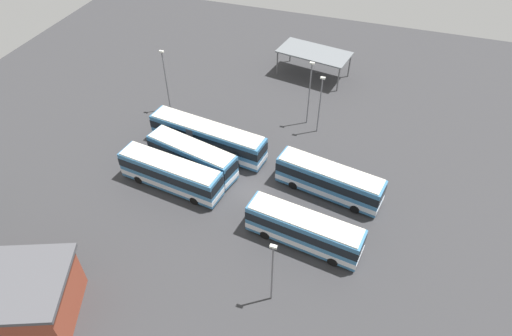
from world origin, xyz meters
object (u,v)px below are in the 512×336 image
object	(u,v)px
bus_row0_slot1	(192,157)
lamp_post_near_entrance	(272,271)
maintenance_shelter	(314,53)
lamp_post_by_building	(320,103)
bus_row1_slot0	(304,230)
lamp_post_mid_lot	(166,78)
bus_row0_slot2	(207,137)
bus_row0_slot0	(171,174)
bus_row1_slot2	(329,180)
lamp_post_far_corner	(309,91)

from	to	relation	value
bus_row0_slot1	lamp_post_near_entrance	world-z (taller)	lamp_post_near_entrance
maintenance_shelter	lamp_post_by_building	bearing A→B (deg)	-74.25
bus_row1_slot0	lamp_post_mid_lot	bearing A→B (deg)	144.23
bus_row0_slot2	bus_row1_slot0	world-z (taller)	same
bus_row0_slot0	bus_row1_slot2	distance (m)	16.79
lamp_post_by_building	lamp_post_far_corner	xyz separation A→B (m)	(-1.65, 1.34, 0.45)
bus_row0_slot1	bus_row0_slot2	distance (m)	3.73
bus_row0_slot1	maintenance_shelter	bearing A→B (deg)	71.87
bus_row1_slot2	lamp_post_by_building	distance (m)	11.15
bus_row0_slot0	maintenance_shelter	xyz separation A→B (m)	(9.01, 27.76, 1.77)
bus_row0_slot1	bus_row1_slot0	world-z (taller)	same
lamp_post_mid_lot	bus_row0_slot1	bearing A→B (deg)	-51.16
lamp_post_near_entrance	bus_row0_slot0	bearing A→B (deg)	145.88
bus_row1_slot2	lamp_post_mid_lot	xyz separation A→B (m)	(-23.19, 8.78, 2.81)
maintenance_shelter	lamp_post_far_corner	xyz separation A→B (m)	(2.03, -11.72, 1.11)
bus_row0_slot1	lamp_post_mid_lot	xyz separation A→B (m)	(-7.98, 9.91, 2.81)
bus_row0_slot1	bus_row1_slot2	distance (m)	15.25
bus_row0_slot0	lamp_post_by_building	distance (m)	19.57
bus_row0_slot2	bus_row1_slot2	distance (m)	15.25
bus_row0_slot2	lamp_post_near_entrance	bearing A→B (deg)	-51.89
bus_row0_slot1	lamp_post_near_entrance	bearing A→B (deg)	-44.29
bus_row1_slot2	lamp_post_near_entrance	distance (m)	14.37
bus_row0_slot0	lamp_post_far_corner	xyz separation A→B (m)	(11.04, 16.04, 2.87)
maintenance_shelter	lamp_post_far_corner	size ratio (longest dim) A/B	1.26
bus_row0_slot0	bus_row0_slot1	xyz separation A→B (m)	(0.99, 3.28, -0.00)
lamp_post_far_corner	bus_row0_slot2	bearing A→B (deg)	-137.50
lamp_post_far_corner	lamp_post_near_entrance	distance (m)	25.91
bus_row1_slot0	bus_row1_slot2	xyz separation A→B (m)	(0.87, 7.29, 0.00)
lamp_post_near_entrance	maintenance_shelter	bearing A→B (deg)	97.99
bus_row0_slot2	maintenance_shelter	distance (m)	22.25
bus_row0_slot2	bus_row0_slot0	bearing A→B (deg)	-99.57
lamp_post_by_building	lamp_post_far_corner	distance (m)	2.17
bus_row0_slot1	lamp_post_mid_lot	world-z (taller)	lamp_post_mid_lot
bus_row0_slot2	lamp_post_near_entrance	xyz separation A→B (m)	(13.08, -16.67, 2.22)
lamp_post_mid_lot	bus_row1_slot0	bearing A→B (deg)	-35.77
lamp_post_near_entrance	bus_row1_slot2	bearing A→B (deg)	82.13
lamp_post_by_building	lamp_post_near_entrance	distance (m)	24.42
bus_row0_slot1	lamp_post_mid_lot	size ratio (longest dim) A/B	1.30
bus_row0_slot0	bus_row1_slot2	bearing A→B (deg)	15.22
bus_row0_slot1	bus_row1_slot2	size ratio (longest dim) A/B	0.95
bus_row0_slot2	lamp_post_near_entrance	distance (m)	21.30
bus_row1_slot0	maintenance_shelter	xyz separation A→B (m)	(-6.32, 30.65, 1.77)
lamp_post_mid_lot	lamp_post_near_entrance	bearing A→B (deg)	-47.08
maintenance_shelter	lamp_post_by_building	size ratio (longest dim) A/B	1.40
bus_row0_slot0	lamp_post_far_corner	size ratio (longest dim) A/B	1.38
lamp_post_by_building	bus_row0_slot2	bearing A→B (deg)	-146.22
lamp_post_far_corner	lamp_post_near_entrance	world-z (taller)	lamp_post_far_corner
bus_row0_slot0	lamp_post_near_entrance	world-z (taller)	lamp_post_near_entrance
maintenance_shelter	lamp_post_far_corner	distance (m)	11.95
bus_row0_slot1	lamp_post_far_corner	size ratio (longest dim) A/B	1.28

